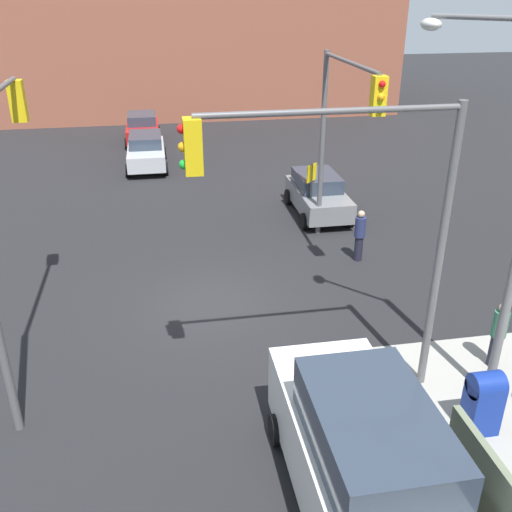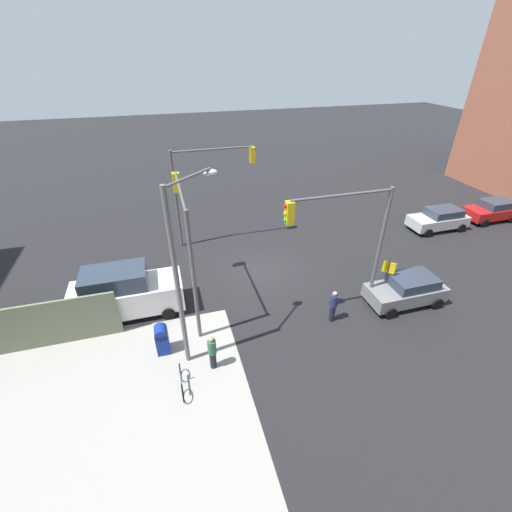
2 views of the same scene
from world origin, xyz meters
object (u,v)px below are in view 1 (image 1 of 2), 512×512
(traffic_signal_nw_corner, at_px, (342,121))
(street_lamp_corner, at_px, (510,196))
(van_white_delivery, at_px, (362,459))
(traffic_signal_ne_corner, at_px, (350,201))
(pedestrian_crossing, at_px, (360,235))
(mailbox_blue, at_px, (483,400))
(sedan_silver, at_px, (146,151))
(hatchback_red, at_px, (143,128))
(coupe_gray, at_px, (318,194))
(pedestrian_waiting, at_px, (498,334))

(traffic_signal_nw_corner, distance_m, street_lamp_corner, 7.55)
(traffic_signal_nw_corner, relative_size, van_white_delivery, 1.20)
(traffic_signal_nw_corner, bearing_deg, traffic_signal_ne_corner, -16.34)
(traffic_signal_nw_corner, relative_size, pedestrian_crossing, 3.66)
(traffic_signal_ne_corner, xyz_separation_m, street_lamp_corner, (0.43, 3.12, 0.07))
(mailbox_blue, xyz_separation_m, pedestrian_crossing, (-8.20, 0.20, 0.16))
(mailbox_blue, xyz_separation_m, van_white_delivery, (1.58, -3.20, 0.52))
(mailbox_blue, distance_m, sedan_silver, 21.48)
(street_lamp_corner, relative_size, mailbox_blue, 5.59)
(traffic_signal_nw_corner, relative_size, sedan_silver, 1.52)
(mailbox_blue, relative_size, sedan_silver, 0.33)
(traffic_signal_nw_corner, xyz_separation_m, hatchback_red, (-16.74, -6.49, -3.77))
(sedan_silver, xyz_separation_m, van_white_delivery, (21.96, 3.59, 0.44))
(traffic_signal_ne_corner, height_order, pedestrian_crossing, traffic_signal_ne_corner)
(street_lamp_corner, height_order, coupe_gray, street_lamp_corner)
(sedan_silver, distance_m, pedestrian_waiting, 20.16)
(traffic_signal_nw_corner, relative_size, coupe_gray, 1.60)
(sedan_silver, height_order, van_white_delivery, van_white_delivery)
(traffic_signal_ne_corner, relative_size, street_lamp_corner, 0.81)
(street_lamp_corner, bearing_deg, coupe_gray, -177.14)
(street_lamp_corner, bearing_deg, pedestrian_waiting, 127.46)
(hatchback_red, height_order, van_white_delivery, van_white_delivery)
(hatchback_red, bearing_deg, coupe_gray, 28.36)
(mailbox_blue, relative_size, hatchback_red, 0.36)
(street_lamp_corner, height_order, pedestrian_crossing, street_lamp_corner)
(coupe_gray, bearing_deg, mailbox_blue, 0.06)
(street_lamp_corner, height_order, mailbox_blue, street_lamp_corner)
(traffic_signal_nw_corner, height_order, sedan_silver, traffic_signal_nw_corner)
(traffic_signal_nw_corner, height_order, van_white_delivery, traffic_signal_nw_corner)
(sedan_silver, bearing_deg, pedestrian_crossing, 29.84)
(traffic_signal_ne_corner, relative_size, coupe_gray, 1.60)
(hatchback_red, bearing_deg, pedestrian_waiting, 19.86)
(street_lamp_corner, relative_size, pedestrian_waiting, 4.59)
(sedan_silver, bearing_deg, van_white_delivery, 9.28)
(van_white_delivery, xyz_separation_m, pedestrian_crossing, (-9.78, 3.40, -0.35))
(traffic_signal_ne_corner, relative_size, pedestrian_crossing, 3.66)
(mailbox_blue, xyz_separation_m, pedestrian_waiting, (-2.00, 1.50, 0.14))
(coupe_gray, relative_size, pedestrian_crossing, 2.29)
(traffic_signal_nw_corner, distance_m, van_white_delivery, 11.18)
(traffic_signal_nw_corner, height_order, mailbox_blue, traffic_signal_nw_corner)
(traffic_signal_ne_corner, distance_m, van_white_delivery, 4.73)
(hatchback_red, xyz_separation_m, van_white_delivery, (27.07, 3.79, 0.44))
(van_white_delivery, bearing_deg, street_lamp_corner, 127.24)
(traffic_signal_nw_corner, distance_m, pedestrian_crossing, 3.79)
(traffic_signal_ne_corner, height_order, van_white_delivery, traffic_signal_ne_corner)
(pedestrian_crossing, relative_size, pedestrian_waiting, 1.02)
(van_white_delivery, bearing_deg, pedestrian_crossing, 160.83)
(pedestrian_crossing, bearing_deg, street_lamp_corner, 18.35)
(mailbox_blue, distance_m, hatchback_red, 26.43)
(van_white_delivery, relative_size, pedestrian_crossing, 3.04)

